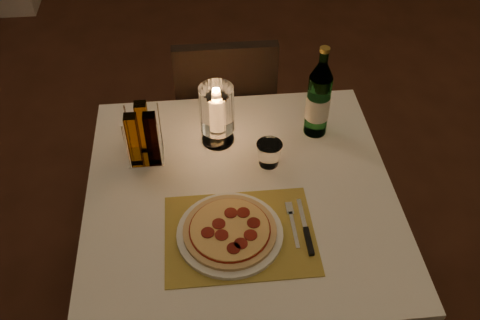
{
  "coord_description": "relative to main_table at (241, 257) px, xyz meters",
  "views": [
    {
      "loc": [
        -0.4,
        -1.74,
        2.02
      ],
      "look_at": [
        -0.28,
        -0.55,
        0.86
      ],
      "focal_mm": 40.0,
      "sensor_mm": 36.0,
      "label": 1
    }
  ],
  "objects": [
    {
      "name": "floor",
      "position": [
        0.28,
        0.57,
        -0.38
      ],
      "size": [
        8.0,
        10.0,
        0.02
      ],
      "primitive_type": "cube",
      "color": "#442316",
      "rests_on": "ground"
    },
    {
      "name": "main_table",
      "position": [
        0.0,
        0.0,
        0.0
      ],
      "size": [
        1.0,
        1.0,
        0.74
      ],
      "color": "white",
      "rests_on": "ground"
    },
    {
      "name": "chair_far",
      "position": [
        0.0,
        0.71,
        0.18
      ],
      "size": [
        0.42,
        0.42,
        0.9
      ],
      "color": "black",
      "rests_on": "ground"
    },
    {
      "name": "placemat",
      "position": [
        -0.02,
        -0.18,
        0.37
      ],
      "size": [
        0.45,
        0.34,
        0.0
      ],
      "primitive_type": "cube",
      "color": "#AA913B",
      "rests_on": "main_table"
    },
    {
      "name": "plate",
      "position": [
        -0.05,
        -0.18,
        0.38
      ],
      "size": [
        0.32,
        0.32,
        0.01
      ],
      "primitive_type": "cylinder",
      "color": "white",
      "rests_on": "placemat"
    },
    {
      "name": "pizza",
      "position": [
        -0.05,
        -0.18,
        0.39
      ],
      "size": [
        0.28,
        0.28,
        0.02
      ],
      "color": "#D8B77F",
      "rests_on": "plate"
    },
    {
      "name": "fork",
      "position": [
        0.14,
        -0.15,
        0.37
      ],
      "size": [
        0.02,
        0.18,
        0.0
      ],
      "color": "silver",
      "rests_on": "placemat"
    },
    {
      "name": "knife",
      "position": [
        0.18,
        -0.21,
        0.37
      ],
      "size": [
        0.02,
        0.22,
        0.01
      ],
      "color": "black",
      "rests_on": "placemat"
    },
    {
      "name": "tumbler",
      "position": [
        0.11,
        0.12,
        0.41
      ],
      "size": [
        0.09,
        0.09,
        0.09
      ],
      "primitive_type": null,
      "color": "white",
      "rests_on": "main_table"
    },
    {
      "name": "water_bottle",
      "position": [
        0.3,
        0.27,
        0.51
      ],
      "size": [
        0.08,
        0.08,
        0.35
      ],
      "color": "#58A463",
      "rests_on": "main_table"
    },
    {
      "name": "hurricane_candle",
      "position": [
        -0.06,
        0.25,
        0.5
      ],
      "size": [
        0.12,
        0.12,
        0.23
      ],
      "color": "white",
      "rests_on": "main_table"
    },
    {
      "name": "cruet_caddy",
      "position": [
        -0.31,
        0.19,
        0.46
      ],
      "size": [
        0.12,
        0.12,
        0.21
      ],
      "color": "white",
      "rests_on": "main_table"
    }
  ]
}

